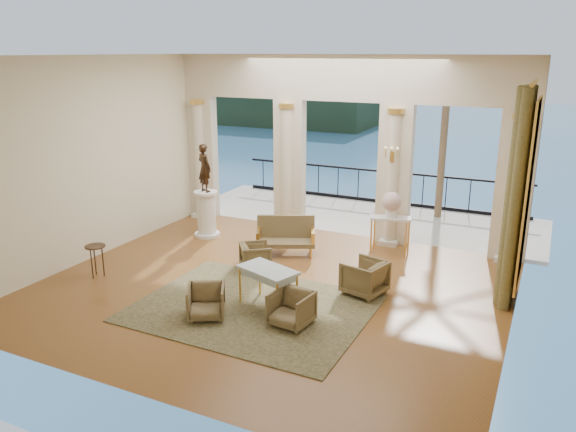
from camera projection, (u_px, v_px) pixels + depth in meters
The scene contains 23 objects.
floor at pixel (270, 289), 11.24m from camera, with size 9.00×9.00×0.00m, color #553213.
room_walls at pixel (238, 156), 9.46m from camera, with size 9.00×9.00×9.00m.
arcade at pixel (341, 135), 13.81m from camera, with size 9.00×0.56×4.50m.
terrace at pixel (362, 217), 16.27m from camera, with size 10.00×3.60×0.10m, color #ACA092.
balustrade at pixel (379, 190), 17.52m from camera, with size 9.00×0.06×1.03m.
palm_tree at pixel (449, 70), 14.95m from camera, with size 2.00×2.00×4.50m.
headland at pixel (307, 102), 85.05m from camera, with size 22.00×18.00×6.00m, color black.
sea at pixel (509, 146), 64.80m from camera, with size 160.00×160.00×0.00m, color #2C6083.
curtain at pixel (516, 198), 10.18m from camera, with size 0.33×1.40×4.09m.
window_frame at pixel (528, 194), 10.08m from camera, with size 0.04×1.60×3.40m, color gold.
wall_sconce at pixel (392, 156), 13.06m from camera, with size 0.30×0.11×0.33m.
rug at pixel (252, 308), 10.38m from camera, with size 4.20×3.27×0.02m, color #2D351A.
armchair_a at pixel (206, 300), 9.94m from camera, with size 0.64×0.60×0.66m, color #433320.
armchair_b at pixel (291, 307), 9.67m from camera, with size 0.66×0.62×0.68m, color #433320.
armchair_c at pixel (364, 276), 10.90m from camera, with size 0.73×0.69×0.76m, color #433320.
armchair_d at pixel (256, 255), 12.15m from camera, with size 0.63×0.59×0.64m, color #433320.
settee at pixel (286, 236), 13.06m from camera, with size 1.46×1.08×0.89m.
game_table at pixel (268, 273), 10.26m from camera, with size 1.24×0.93×0.76m.
pedestal at pixel (206, 215), 14.28m from camera, with size 0.64×0.64×1.18m.
statue at pixel (204, 168), 13.93m from camera, with size 0.44×0.29×1.20m, color #302015.
console_table at pixel (390, 223), 13.01m from camera, with size 0.99×0.60×0.88m.
urn at pixel (392, 203), 12.88m from camera, with size 0.45×0.45×0.59m.
side_table at pixel (95, 250), 11.70m from camera, with size 0.42×0.42×0.68m.
Camera 1 is at (4.81, -9.19, 4.59)m, focal length 35.00 mm.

